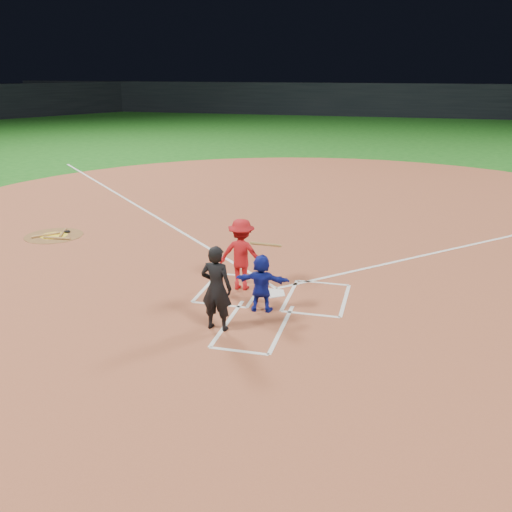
% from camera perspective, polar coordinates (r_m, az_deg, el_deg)
% --- Properties ---
extents(ground, '(120.00, 120.00, 0.00)m').
position_cam_1_polar(ground, '(12.77, 1.75, -3.81)').
color(ground, '#175A16').
rests_on(ground, ground).
extents(home_plate_dirt, '(28.00, 28.00, 0.01)m').
position_cam_1_polar(home_plate_dirt, '(18.37, 5.90, 3.13)').
color(home_plate_dirt, '#974C31').
rests_on(home_plate_dirt, ground).
extents(stadium_wall_far, '(80.00, 1.20, 3.20)m').
position_cam_1_polar(stadium_wall_far, '(59.68, 12.37, 15.00)').
color(stadium_wall_far, black).
rests_on(stadium_wall_far, ground).
extents(home_plate, '(0.60, 0.60, 0.02)m').
position_cam_1_polar(home_plate, '(12.76, 1.76, -3.73)').
color(home_plate, white).
rests_on(home_plate, home_plate_dirt).
extents(on_deck_circle, '(1.70, 1.70, 0.01)m').
position_cam_1_polar(on_deck_circle, '(18.09, -19.56, 1.93)').
color(on_deck_circle, brown).
rests_on(on_deck_circle, home_plate_dirt).
extents(on_deck_logo, '(0.80, 0.80, 0.00)m').
position_cam_1_polar(on_deck_logo, '(18.09, -19.56, 1.95)').
color(on_deck_logo, yellow).
rests_on(on_deck_logo, on_deck_circle).
extents(on_deck_bat_a, '(0.37, 0.80, 0.06)m').
position_cam_1_polar(on_deck_bat_a, '(18.19, -18.75, 2.24)').
color(on_deck_bat_a, olive).
rests_on(on_deck_bat_a, on_deck_circle).
extents(on_deck_bat_b, '(0.58, 0.69, 0.06)m').
position_cam_1_polar(on_deck_bat_b, '(18.11, -20.27, 1.99)').
color(on_deck_bat_b, '#A8733D').
rests_on(on_deck_bat_b, on_deck_circle).
extents(on_deck_bat_c, '(0.84, 0.11, 0.06)m').
position_cam_1_polar(on_deck_bat_c, '(17.68, -19.29, 1.71)').
color(on_deck_bat_c, olive).
rests_on(on_deck_bat_c, on_deck_circle).
extents(bat_weight_donut, '(0.19, 0.19, 0.05)m').
position_cam_1_polar(bat_weight_donut, '(18.29, -18.36, 2.34)').
color(bat_weight_donut, black).
rests_on(bat_weight_donut, on_deck_circle).
extents(catcher, '(1.15, 0.43, 1.22)m').
position_cam_1_polar(catcher, '(11.68, 0.55, -2.72)').
color(catcher, '#121D93').
rests_on(catcher, home_plate_dirt).
extents(umpire, '(0.64, 0.45, 1.68)m').
position_cam_1_polar(umpire, '(10.82, -3.98, -3.23)').
color(umpire, black).
rests_on(umpire, home_plate_dirt).
extents(chalk_markings, '(28.35, 17.32, 0.01)m').
position_cam_1_polar(chalk_markings, '(17.69, 5.54, 2.57)').
color(chalk_markings, white).
rests_on(chalk_markings, home_plate_dirt).
extents(batter_at_plate, '(1.42, 0.80, 1.63)m').
position_cam_1_polar(batter_at_plate, '(12.78, -1.44, 0.17)').
color(batter_at_plate, '#B21318').
rests_on(batter_at_plate, home_plate_dirt).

